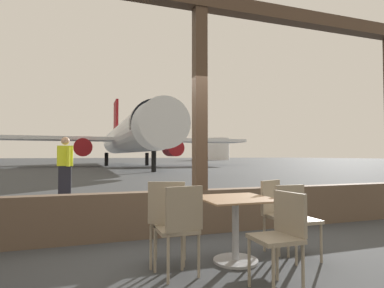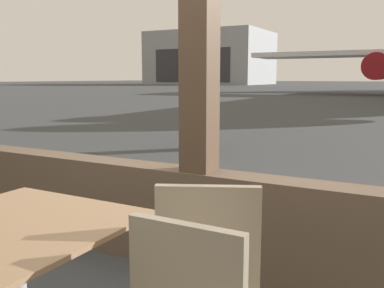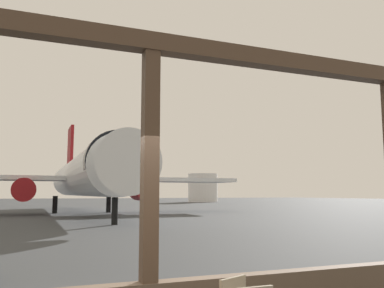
# 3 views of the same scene
# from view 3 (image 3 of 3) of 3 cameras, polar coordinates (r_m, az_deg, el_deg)

# --- Properties ---
(ground_plane) EXTENTS (220.00, 220.00, 0.00)m
(ground_plane) POSITION_cam_3_polar(r_m,az_deg,el_deg) (45.08, -20.11, -8.78)
(ground_plane) COLOR #383A3D
(window_frame) EXTENTS (8.57, 0.24, 3.87)m
(window_frame) POSITION_cam_3_polar(r_m,az_deg,el_deg) (5.23, -6.04, -11.71)
(window_frame) COLOR brown
(window_frame) RESTS_ON ground
(airplane) EXTENTS (28.82, 35.65, 10.19)m
(airplane) POSITION_cam_3_polar(r_m,az_deg,el_deg) (37.80, -14.73, -4.32)
(airplane) COLOR silver
(airplane) RESTS_ON ground
(fuel_storage_tank) EXTENTS (6.20, 6.20, 5.91)m
(fuel_storage_tank) POSITION_cam_3_polar(r_m,az_deg,el_deg) (86.32, 1.53, -6.16)
(fuel_storage_tank) COLOR white
(fuel_storage_tank) RESTS_ON ground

